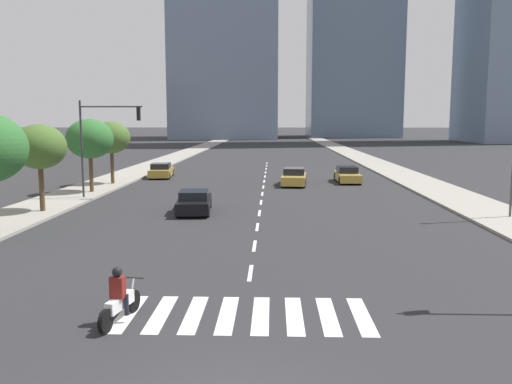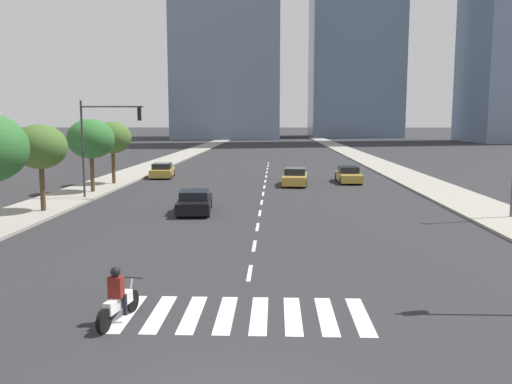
{
  "view_description": "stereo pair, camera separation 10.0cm",
  "coord_description": "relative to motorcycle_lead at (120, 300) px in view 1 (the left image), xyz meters",
  "views": [
    {
      "loc": [
        0.77,
        -8.81,
        5.18
      ],
      "look_at": [
        0.0,
        15.01,
        2.0
      ],
      "focal_mm": 37.62,
      "sensor_mm": 36.0,
      "label": 1
    },
    {
      "loc": [
        0.87,
        -8.81,
        5.18
      ],
      "look_at": [
        0.0,
        15.01,
        2.0
      ],
      "focal_mm": 37.62,
      "sensor_mm": 36.0,
      "label": 2
    }
  ],
  "objects": [
    {
      "name": "sidewalk_east",
      "position": [
        16.18,
        25.6,
        -0.51
      ],
      "size": [
        4.0,
        260.0,
        0.15
      ],
      "primitive_type": "cube",
      "color": "gray",
      "rests_on": "ground"
    },
    {
      "name": "street_tree_third",
      "position": [
        -9.02,
        24.39,
        3.31
      ],
      "size": [
        3.29,
        3.29,
        5.16
      ],
      "color": "#4C3823",
      "rests_on": "sidewalk_west"
    },
    {
      "name": "traffic_signal_far",
      "position": [
        -7.17,
        21.6,
        3.87
      ],
      "size": [
        4.37,
        0.28,
        6.33
      ],
      "color": "#333335",
      "rests_on": "sidewalk_west"
    },
    {
      "name": "lane_divider_center",
      "position": [
        3.18,
        28.62,
        -0.58
      ],
      "size": [
        0.14,
        50.0,
        0.01
      ],
      "color": "silver",
      "rests_on": "ground"
    },
    {
      "name": "sidewalk_west",
      "position": [
        -9.82,
        25.6,
        -0.51
      ],
      "size": [
        4.0,
        260.0,
        0.15
      ],
      "primitive_type": "cube",
      "color": "gray",
      "rests_on": "ground"
    },
    {
      "name": "sedan_gold_0",
      "position": [
        -6.3,
        35.3,
        0.03
      ],
      "size": [
        2.24,
        4.6,
        1.33
      ],
      "rotation": [
        0.0,
        0.0,
        1.66
      ],
      "color": "#B28E38",
      "rests_on": "ground"
    },
    {
      "name": "motorcycle_lead",
      "position": [
        0.0,
        0.0,
        0.0
      ],
      "size": [
        0.75,
        2.12,
        1.49
      ],
      "rotation": [
        0.0,
        0.0,
        1.38
      ],
      "color": "black",
      "rests_on": "ground"
    },
    {
      "name": "sedan_gold_2",
      "position": [
        10.23,
        32.12,
        0.02
      ],
      "size": [
        1.87,
        4.76,
        1.33
      ],
      "rotation": [
        0.0,
        0.0,
        -1.56
      ],
      "color": "#B28E38",
      "rests_on": "ground"
    },
    {
      "name": "sedan_black_3",
      "position": [
        -0.52,
        16.71,
        0.01
      ],
      "size": [
        2.14,
        4.67,
        1.28
      ],
      "rotation": [
        0.0,
        0.0,
        1.65
      ],
      "color": "black",
      "rests_on": "ground"
    },
    {
      "name": "street_tree_fourth",
      "position": [
        -9.02,
        29.42,
        3.24
      ],
      "size": [
        3.0,
        3.0,
        4.97
      ],
      "color": "#4C3823",
      "rests_on": "sidewalk_west"
    },
    {
      "name": "street_tree_second",
      "position": [
        -9.02,
        16.15,
        3.14
      ],
      "size": [
        2.93,
        2.93,
        4.84
      ],
      "color": "#4C3823",
      "rests_on": "sidewalk_west"
    },
    {
      "name": "sedan_gold_1",
      "position": [
        5.64,
        29.98,
        0.05
      ],
      "size": [
        2.22,
        4.87,
        1.37
      ],
      "rotation": [
        0.0,
        0.0,
        -1.65
      ],
      "color": "#B28E38",
      "rests_on": "ground"
    },
    {
      "name": "crosswalk_near",
      "position": [
        3.18,
        0.62,
        -0.58
      ],
      "size": [
        6.75,
        2.86,
        0.01
      ],
      "color": "silver",
      "rests_on": "ground"
    }
  ]
}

